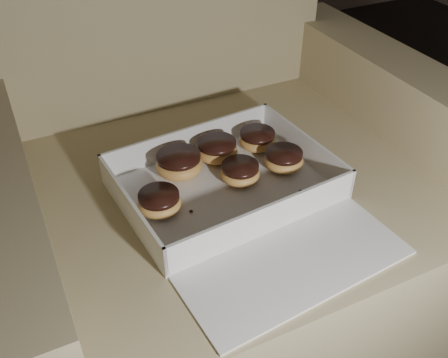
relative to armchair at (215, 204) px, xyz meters
name	(u,v)px	position (x,y,z in m)	size (l,w,h in m)	color
armchair	(215,204)	(0.00, 0.00, 0.00)	(0.99, 0.84, 1.03)	#94865E
bakery_box	(237,196)	(-0.03, -0.16, 0.15)	(0.43, 0.49, 0.07)	silver
donut_a	(179,164)	(-0.09, -0.04, 0.17)	(0.09, 0.09, 0.05)	gold
donut_b	(159,202)	(-0.17, -0.13, 0.17)	(0.08, 0.08, 0.04)	gold
donut_c	(257,139)	(0.09, -0.02, 0.17)	(0.08, 0.08, 0.04)	gold
donut_d	(217,149)	(0.00, -0.02, 0.17)	(0.09, 0.09, 0.04)	gold
donut_e	(284,159)	(0.10, -0.11, 0.17)	(0.08, 0.08, 0.04)	gold
donut_f	(240,172)	(0.00, -0.11, 0.17)	(0.08, 0.08, 0.04)	gold
crumb_a	(323,190)	(0.13, -0.21, 0.15)	(0.01, 0.01, 0.00)	black
crumb_b	(301,191)	(0.09, -0.19, 0.15)	(0.01, 0.01, 0.00)	black
crumb_c	(191,211)	(-0.12, -0.16, 0.15)	(0.01, 0.01, 0.00)	black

